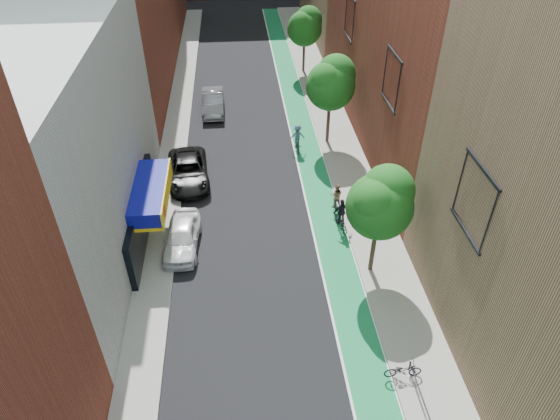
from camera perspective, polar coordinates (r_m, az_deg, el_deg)
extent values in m
cube|color=#14754E|center=(40.15, 2.61, 9.02)|extent=(2.00, 68.00, 0.01)
cube|color=gray|center=(40.10, -11.85, 8.30)|extent=(2.00, 68.00, 0.15)
cube|color=gray|center=(40.51, 6.17, 9.22)|extent=(3.00, 68.00, 0.15)
cube|color=silver|center=(28.24, -25.34, 5.99)|extent=(8.00, 20.00, 12.00)
cylinder|color=#332619|center=(26.61, 10.60, -4.30)|extent=(0.24, 0.24, 3.30)
sphere|color=#155216|center=(24.90, 11.30, 0.40)|extent=(3.36, 3.36, 3.36)
sphere|color=#155216|center=(24.83, 12.22, 2.19)|extent=(2.64, 2.64, 2.64)
sphere|color=#155216|center=(24.31, 10.93, 0.84)|extent=(2.40, 2.40, 2.40)
cylinder|color=#332619|center=(37.84, 5.52, 9.96)|extent=(0.24, 0.24, 3.47)
sphere|color=#155216|center=(36.62, 5.79, 13.94)|extent=(3.53, 3.53, 3.53)
sphere|color=#155216|center=(36.67, 6.42, 15.21)|extent=(2.77, 2.77, 2.77)
sphere|color=#155216|center=(36.09, 5.44, 14.47)|extent=(2.52, 2.52, 2.52)
cylinder|color=#332619|center=(50.55, 2.72, 17.15)|extent=(0.24, 0.24, 3.19)
sphere|color=#155216|center=(49.70, 2.81, 20.00)|extent=(3.25, 3.25, 3.25)
sphere|color=#155216|center=(49.84, 3.28, 20.88)|extent=(2.55, 2.55, 2.55)
sphere|color=#155216|center=(49.24, 2.51, 20.41)|extent=(2.32, 2.32, 2.32)
imported|color=silver|center=(28.75, -11.14, -2.97)|extent=(2.11, 4.70, 1.57)
imported|color=black|center=(34.23, -10.43, 4.43)|extent=(3.13, 5.87, 1.57)
imported|color=gray|center=(43.25, -7.68, 12.13)|extent=(1.80, 5.05, 1.66)
imported|color=black|center=(31.20, 6.41, 0.66)|extent=(0.91, 1.82, 1.05)
imported|color=#896E50|center=(30.92, 6.45, 1.68)|extent=(0.89, 0.77, 1.58)
imported|color=black|center=(29.92, 7.00, -1.54)|extent=(0.91, 1.63, 0.81)
imported|color=black|center=(29.50, 7.08, -0.19)|extent=(1.09, 0.66, 1.73)
imported|color=black|center=(37.25, 1.99, 7.54)|extent=(0.59, 1.80, 1.07)
imported|color=#3C5B6D|center=(37.02, 2.00, 8.50)|extent=(1.12, 0.68, 1.69)
imported|color=black|center=(23.14, 13.88, -17.33)|extent=(1.65, 0.59, 0.86)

